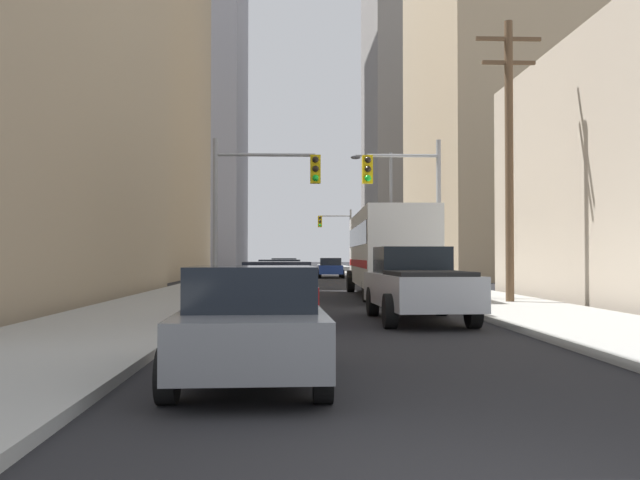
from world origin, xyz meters
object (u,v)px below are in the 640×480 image
object	(u,v)px
traffic_signal_near_left	(261,191)
traffic_signal_far_right	(337,231)
sedan_blue	(330,268)
sedan_black	(284,270)
traffic_signal_near_right	(406,193)
sedan_red	(276,292)
sedan_grey	(252,324)
city_bus	(388,249)
pickup_truck_silver	(417,284)
sedan_white	(280,278)

from	to	relation	value
traffic_signal_near_left	traffic_signal_far_right	xyz separation A→B (m)	(5.29, 39.57, -0.04)
sedan_blue	traffic_signal_far_right	xyz separation A→B (m)	(1.21, 11.49, 3.24)
sedan_black	traffic_signal_near_right	size ratio (longest dim) A/B	0.71
traffic_signal_near_left	sedan_black	bearing A→B (deg)	88.22
sedan_red	traffic_signal_near_right	bearing A→B (deg)	62.63
sedan_grey	sedan_black	distance (m)	37.50
sedan_black	traffic_signal_near_left	bearing A→B (deg)	-91.78
city_bus	traffic_signal_far_right	distance (m)	37.13
sedan_grey	sedan_red	world-z (taller)	same
traffic_signal_far_right	pickup_truck_silver	bearing A→B (deg)	-91.17
sedan_grey	traffic_signal_near_right	bearing A→B (deg)	74.27
sedan_blue	traffic_signal_near_left	bearing A→B (deg)	-98.28
pickup_truck_silver	sedan_blue	xyz separation A→B (m)	(-0.23, 36.34, -0.16)
traffic_signal_near_left	sedan_white	bearing A→B (deg)	70.58
sedan_red	sedan_black	bearing A→B (deg)	90.20
sedan_red	sedan_blue	distance (m)	37.19
sedan_grey	traffic_signal_near_left	world-z (taller)	traffic_signal_near_left
city_bus	sedan_red	xyz separation A→B (m)	(-4.27, -11.46, -1.16)
pickup_truck_silver	traffic_signal_near_right	size ratio (longest dim) A/B	0.91
pickup_truck_silver	sedan_white	distance (m)	10.79
sedan_blue	traffic_signal_far_right	world-z (taller)	traffic_signal_far_right
sedan_white	sedan_blue	size ratio (longest dim) A/B	1.00
sedan_red	sedan_white	distance (m)	10.85
sedan_red	sedan_grey	bearing A→B (deg)	-91.02
sedan_white	sedan_black	world-z (taller)	same
sedan_red	traffic_signal_far_right	world-z (taller)	traffic_signal_far_right
sedan_black	traffic_signal_near_left	size ratio (longest dim) A/B	0.71
sedan_red	traffic_signal_near_right	world-z (taller)	traffic_signal_near_right
sedan_blue	traffic_signal_far_right	bearing A→B (deg)	84.00
pickup_truck_silver	traffic_signal_near_left	world-z (taller)	traffic_signal_near_left
sedan_red	traffic_signal_near_left	xyz separation A→B (m)	(-0.74, 8.96, 3.28)
city_bus	pickup_truck_silver	xyz separation A→B (m)	(-0.70, -10.76, -1.00)
sedan_black	traffic_signal_near_right	bearing A→B (deg)	-77.01
pickup_truck_silver	traffic_signal_near_right	world-z (taller)	traffic_signal_near_right
traffic_signal_near_left	traffic_signal_far_right	size ratio (longest dim) A/B	1.00
traffic_signal_near_left	traffic_signal_far_right	world-z (taller)	same
sedan_red	sedan_white	world-z (taller)	same
sedan_blue	traffic_signal_near_left	xyz separation A→B (m)	(-4.08, -28.08, 3.28)
sedan_red	sedan_white	size ratio (longest dim) A/B	1.00
sedan_blue	pickup_truck_silver	bearing A→B (deg)	-89.64
city_bus	sedan_grey	distance (m)	19.99
pickup_truck_silver	sedan_blue	bearing A→B (deg)	90.36
sedan_grey	traffic_signal_far_right	distance (m)	56.82
pickup_truck_silver	sedan_black	world-z (taller)	pickup_truck_silver
sedan_red	traffic_signal_near_left	size ratio (longest dim) A/B	0.71
sedan_white	sedan_blue	distance (m)	26.40
sedan_white	traffic_signal_near_right	size ratio (longest dim) A/B	0.71
sedan_grey	sedan_white	size ratio (longest dim) A/B	1.00
city_bus	traffic_signal_near_right	size ratio (longest dim) A/B	1.93
traffic_signal_near_left	pickup_truck_silver	bearing A→B (deg)	-62.44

